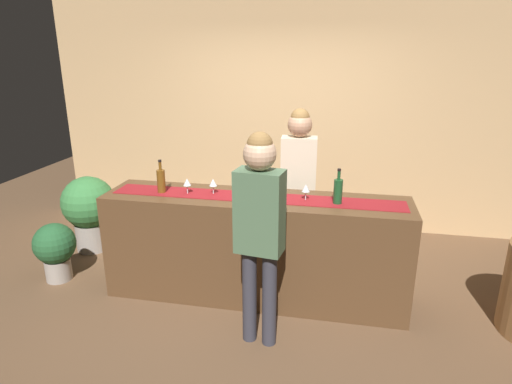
% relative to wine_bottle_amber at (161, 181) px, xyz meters
% --- Properties ---
extents(ground_plane, '(10.00, 10.00, 0.00)m').
position_rel_wine_bottle_amber_xyz_m(ground_plane, '(0.85, 0.03, -1.08)').
color(ground_plane, brown).
extents(back_wall, '(6.00, 0.12, 2.90)m').
position_rel_wine_bottle_amber_xyz_m(back_wall, '(0.85, 1.93, 0.37)').
color(back_wall, tan).
rests_on(back_wall, ground).
extents(bar_counter, '(2.69, 0.60, 0.96)m').
position_rel_wine_bottle_amber_xyz_m(bar_counter, '(0.85, 0.03, -0.59)').
color(bar_counter, '#543821').
rests_on(bar_counter, ground).
extents(counter_runner_cloth, '(2.55, 0.28, 0.01)m').
position_rel_wine_bottle_amber_xyz_m(counter_runner_cloth, '(0.85, 0.03, -0.11)').
color(counter_runner_cloth, maroon).
rests_on(counter_runner_cloth, bar_counter).
extents(wine_bottle_amber, '(0.07, 0.07, 0.30)m').
position_rel_wine_bottle_amber_xyz_m(wine_bottle_amber, '(0.00, 0.00, 0.00)').
color(wine_bottle_amber, brown).
rests_on(wine_bottle_amber, bar_counter).
extents(wine_bottle_clear, '(0.07, 0.07, 0.30)m').
position_rel_wine_bottle_amber_xyz_m(wine_bottle_clear, '(0.90, 0.11, 0.00)').
color(wine_bottle_clear, '#B2C6C1').
rests_on(wine_bottle_clear, bar_counter).
extents(wine_bottle_green, '(0.07, 0.07, 0.30)m').
position_rel_wine_bottle_amber_xyz_m(wine_bottle_green, '(1.56, 0.01, 0.00)').
color(wine_bottle_green, '#194723').
rests_on(wine_bottle_green, bar_counter).
extents(wine_glass_near_customer, '(0.07, 0.07, 0.14)m').
position_rel_wine_bottle_amber_xyz_m(wine_glass_near_customer, '(0.24, 0.01, -0.01)').
color(wine_glass_near_customer, silver).
rests_on(wine_glass_near_customer, bar_counter).
extents(wine_glass_mid_counter, '(0.07, 0.07, 0.14)m').
position_rel_wine_bottle_amber_xyz_m(wine_glass_mid_counter, '(1.29, 0.04, -0.01)').
color(wine_glass_mid_counter, silver).
rests_on(wine_glass_mid_counter, bar_counter).
extents(wine_glass_far_end, '(0.07, 0.07, 0.14)m').
position_rel_wine_bottle_amber_xyz_m(wine_glass_far_end, '(0.47, 0.04, -0.01)').
color(wine_glass_far_end, silver).
rests_on(wine_glass_far_end, bar_counter).
extents(bartender, '(0.35, 0.23, 1.67)m').
position_rel_wine_bottle_amber_xyz_m(bartender, '(1.16, 0.61, -0.05)').
color(bartender, '#26262B').
rests_on(bartender, ground).
extents(customer_sipping, '(0.36, 0.24, 1.66)m').
position_rel_wine_bottle_amber_xyz_m(customer_sipping, '(1.02, -0.63, -0.05)').
color(customer_sipping, '#33333D').
rests_on(customer_sipping, ground).
extents(potted_plant_tall, '(0.59, 0.59, 0.86)m').
position_rel_wine_bottle_amber_xyz_m(potted_plant_tall, '(-1.18, 0.65, -0.58)').
color(potted_plant_tall, '#9E9389').
rests_on(potted_plant_tall, ground).
extents(potted_plant_small, '(0.40, 0.40, 0.59)m').
position_rel_wine_bottle_amber_xyz_m(potted_plant_small, '(-1.13, -0.07, -0.73)').
color(potted_plant_small, '#9E9389').
rests_on(potted_plant_small, ground).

